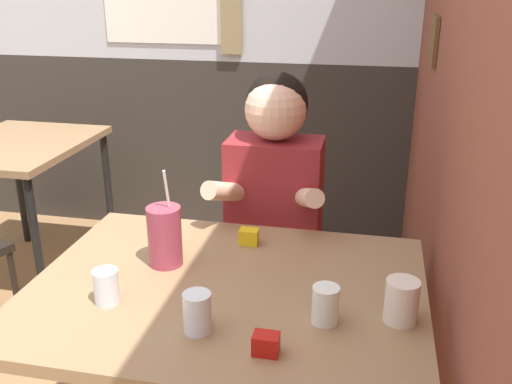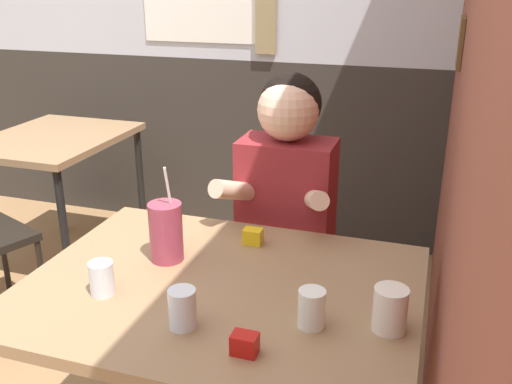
{
  "view_description": "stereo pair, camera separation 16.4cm",
  "coord_description": "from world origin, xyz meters",
  "px_view_note": "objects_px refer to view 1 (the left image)",
  "views": [
    {
      "loc": [
        1.14,
        -1.06,
        1.58
      ],
      "look_at": [
        0.83,
        0.44,
        0.99
      ],
      "focal_mm": 40.0,
      "sensor_mm": 36.0,
      "label": 1
    },
    {
      "loc": [
        1.3,
        -1.02,
        1.58
      ],
      "look_at": [
        0.83,
        0.44,
        0.99
      ],
      "focal_mm": 40.0,
      "sensor_mm": 36.0,
      "label": 2
    }
  ],
  "objects_px": {
    "main_table": "(226,307)",
    "person_seated": "(274,230)",
    "cocktail_pitcher": "(165,236)",
    "background_table": "(19,159)"
  },
  "relations": [
    {
      "from": "background_table",
      "to": "cocktail_pitcher",
      "type": "distance_m",
      "value": 1.64
    },
    {
      "from": "main_table",
      "to": "cocktail_pitcher",
      "type": "height_order",
      "value": "cocktail_pitcher"
    },
    {
      "from": "background_table",
      "to": "cocktail_pitcher",
      "type": "relative_size",
      "value": 2.77
    },
    {
      "from": "main_table",
      "to": "person_seated",
      "type": "bearing_deg",
      "value": 86.87
    },
    {
      "from": "cocktail_pitcher",
      "to": "background_table",
      "type": "bearing_deg",
      "value": 138.32
    },
    {
      "from": "main_table",
      "to": "background_table",
      "type": "bearing_deg",
      "value": 140.47
    },
    {
      "from": "background_table",
      "to": "person_seated",
      "type": "distance_m",
      "value": 1.58
    },
    {
      "from": "main_table",
      "to": "person_seated",
      "type": "distance_m",
      "value": 0.58
    },
    {
      "from": "main_table",
      "to": "background_table",
      "type": "distance_m",
      "value": 1.85
    },
    {
      "from": "background_table",
      "to": "person_seated",
      "type": "relative_size",
      "value": 0.66
    }
  ]
}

